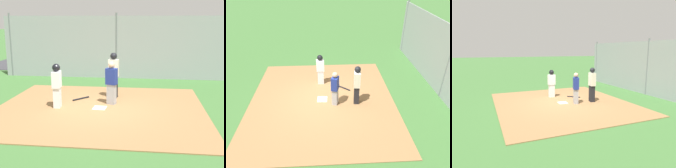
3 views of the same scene
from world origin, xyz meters
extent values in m
plane|color=#3D6B33|center=(0.00, 0.00, 0.00)|extent=(140.00, 140.00, 0.00)
cube|color=olive|center=(0.00, 0.00, 0.01)|extent=(7.20, 6.40, 0.03)
cube|color=white|center=(0.00, 0.00, 0.04)|extent=(0.46, 0.46, 0.02)
cube|color=#9E9EA3|center=(-0.35, -0.57, 0.40)|extent=(0.35, 0.30, 0.73)
cube|color=navy|center=(-0.35, -0.57, 1.05)|extent=(0.44, 0.37, 0.58)
sphere|color=tan|center=(-0.35, -0.57, 1.46)|extent=(0.23, 0.23, 0.23)
cube|color=black|center=(-0.31, -1.50, 0.45)|extent=(0.32, 0.25, 0.84)
cube|color=beige|center=(-0.31, -1.50, 1.20)|extent=(0.40, 0.30, 0.66)
sphere|color=black|center=(-0.31, -1.50, 1.66)|extent=(0.26, 0.26, 0.26)
cube|color=silver|center=(1.48, 0.07, 0.39)|extent=(0.23, 0.31, 0.71)
cube|color=white|center=(1.48, 0.07, 1.02)|extent=(0.27, 0.39, 0.56)
sphere|color=tan|center=(1.48, 0.07, 1.42)|extent=(0.22, 0.22, 0.22)
sphere|color=black|center=(1.48, 0.07, 1.44)|extent=(0.27, 0.27, 0.27)
cylinder|color=black|center=(0.90, -1.04, 0.06)|extent=(0.54, 0.61, 0.06)
cube|color=#93999E|center=(0.00, -5.46, 1.60)|extent=(12.00, 0.05, 3.20)
cylinder|color=slate|center=(0.00, -5.46, 1.68)|extent=(0.10, 0.10, 3.35)
cylinder|color=slate|center=(5.70, -5.46, 1.68)|extent=(0.10, 0.10, 3.35)
cube|color=#38383D|center=(0.00, -9.48, 0.02)|extent=(18.00, 5.20, 0.04)
cube|color=black|center=(0.05, -10.01, 0.44)|extent=(4.39, 2.24, 0.64)
cube|color=black|center=(-0.10, -10.03, 1.04)|extent=(2.50, 1.86, 0.56)
cylinder|color=black|center=(1.29, -8.98, 0.34)|extent=(0.62, 0.26, 0.60)
cylinder|color=black|center=(1.52, -10.67, 0.34)|extent=(0.62, 0.26, 0.60)
cylinder|color=black|center=(-1.42, -9.35, 0.34)|extent=(0.62, 0.26, 0.60)
cylinder|color=black|center=(-1.19, -11.03, 0.34)|extent=(0.62, 0.26, 0.60)
cube|color=#B2B2B7|center=(2.46, -9.64, 0.44)|extent=(4.25, 1.82, 0.64)
cube|color=#97979C|center=(2.31, -9.64, 1.04)|extent=(2.35, 1.63, 0.56)
cylinder|color=black|center=(3.85, -8.83, 0.34)|extent=(0.60, 0.20, 0.60)
cylinder|color=black|center=(3.80, -10.53, 0.34)|extent=(0.60, 0.20, 0.60)
cylinder|color=black|center=(1.12, -8.75, 0.34)|extent=(0.60, 0.20, 0.60)
cylinder|color=black|center=(1.07, -10.45, 0.34)|extent=(0.60, 0.20, 0.60)
camera|label=1|loc=(-1.61, 9.65, 3.10)|focal=47.23mm
camera|label=2|loc=(-8.13, -0.23, 5.62)|focal=34.75mm
camera|label=3|loc=(-9.10, 3.72, 2.67)|focal=32.19mm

